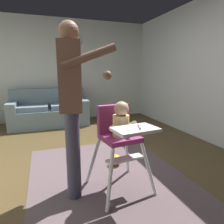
# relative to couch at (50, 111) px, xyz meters

# --- Properties ---
(ground) EXTENTS (6.09, 7.59, 0.10)m
(ground) POSITION_rel_couch_xyz_m (0.42, -2.50, -0.38)
(ground) COLOR brown
(wall_far) EXTENTS (5.29, 0.06, 2.58)m
(wall_far) POSITION_rel_couch_xyz_m (0.42, 0.52, 0.96)
(wall_far) COLOR silver
(wall_far) RESTS_ON ground
(wall_right) EXTENTS (0.06, 6.59, 2.58)m
(wall_right) POSITION_rel_couch_xyz_m (2.70, -2.20, 0.96)
(wall_right) COLOR silver
(wall_right) RESTS_ON ground
(area_rug) EXTENTS (1.82, 2.38, 0.01)m
(area_rug) POSITION_rel_couch_xyz_m (0.55, -2.85, -0.33)
(area_rug) COLOR #5A4A4E
(area_rug) RESTS_ON ground
(couch) EXTENTS (1.77, 0.86, 0.86)m
(couch) POSITION_rel_couch_xyz_m (0.00, 0.00, 0.00)
(couch) COLOR slate
(couch) RESTS_ON ground
(high_chair) EXTENTS (0.68, 0.78, 0.98)m
(high_chair) POSITION_rel_couch_xyz_m (0.60, -3.08, 0.34)
(high_chair) COLOR white
(high_chair) RESTS_ON ground
(adult_standing) EXTENTS (0.51, 0.55, 1.72)m
(adult_standing) POSITION_rel_couch_xyz_m (0.13, -3.00, 0.64)
(adult_standing) COLOR #414055
(adult_standing) RESTS_ON ground
(toy_ball) EXTENTS (0.15, 0.15, 0.15)m
(toy_ball) POSITION_rel_couch_xyz_m (0.75, -2.54, -0.26)
(toy_ball) COLOR gold
(toy_ball) RESTS_ON ground
(wall_clock) EXTENTS (0.28, 0.04, 0.28)m
(wall_clock) POSITION_rel_couch_xyz_m (0.78, 0.48, 1.71)
(wall_clock) COLOR white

